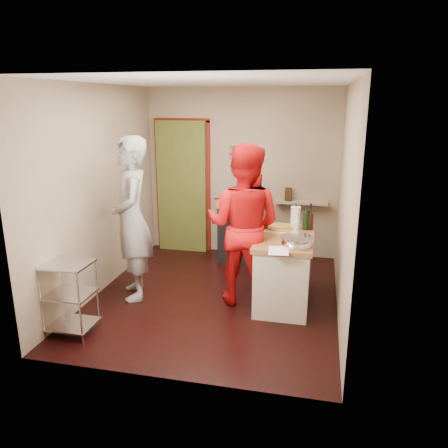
% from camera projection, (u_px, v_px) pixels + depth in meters
% --- Properties ---
extents(floor, '(3.50, 3.50, 0.00)m').
position_uv_depth(floor, '(215.00, 296.00, 5.54)').
color(floor, black).
rests_on(floor, ground).
extents(back_wall, '(3.00, 0.44, 2.60)m').
position_uv_depth(back_wall, '(203.00, 182.00, 7.04)').
color(back_wall, tan).
rests_on(back_wall, ground).
extents(left_wall, '(0.04, 3.50, 2.60)m').
position_uv_depth(left_wall, '(99.00, 191.00, 5.50)').
color(left_wall, tan).
rests_on(left_wall, ground).
extents(right_wall, '(0.04, 3.50, 2.60)m').
position_uv_depth(right_wall, '(345.00, 202.00, 4.87)').
color(right_wall, tan).
rests_on(right_wall, ground).
extents(ceiling, '(3.00, 3.50, 0.02)m').
position_uv_depth(ceiling, '(214.00, 80.00, 4.83)').
color(ceiling, white).
rests_on(ceiling, back_wall).
extents(stove, '(0.60, 0.63, 1.00)m').
position_uv_depth(stove, '(240.00, 231.00, 6.75)').
color(stove, black).
rests_on(stove, ground).
extents(wire_shelving, '(0.48, 0.40, 0.80)m').
position_uv_depth(wire_shelving, '(69.00, 295.00, 4.56)').
color(wire_shelving, silver).
rests_on(wire_shelving, ground).
extents(island, '(0.66, 1.26, 1.16)m').
position_uv_depth(island, '(285.00, 267.00, 5.27)').
color(island, beige).
rests_on(island, ground).
extents(person_stripe, '(0.76, 0.87, 2.00)m').
position_uv_depth(person_stripe, '(132.00, 219.00, 5.31)').
color(person_stripe, '#B3B4B8').
rests_on(person_stripe, ground).
extents(person_red, '(1.04, 0.86, 1.93)m').
position_uv_depth(person_red, '(244.00, 226.00, 5.17)').
color(person_red, '#B90C0E').
rests_on(person_red, ground).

